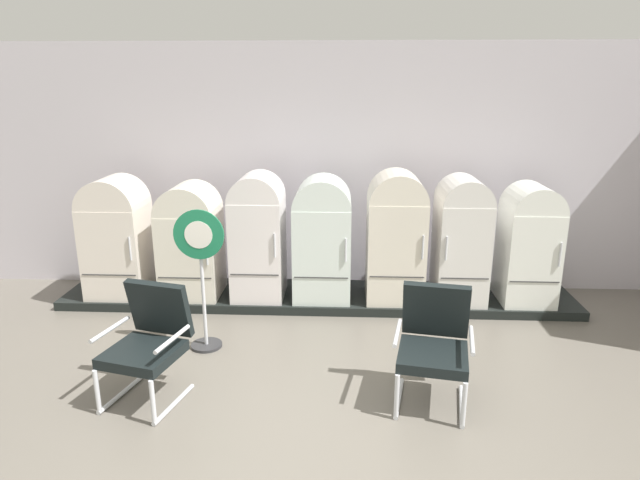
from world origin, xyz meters
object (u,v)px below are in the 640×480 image
at_px(refrigerator_1, 191,238).
at_px(refrigerator_5, 461,236).
at_px(refrigerator_0, 117,234).
at_px(armchair_right, 434,341).
at_px(refrigerator_2, 258,232).
at_px(refrigerator_6, 529,240).
at_px(sign_stand, 202,279).
at_px(armchair_left, 149,338).
at_px(refrigerator_4, 396,233).
at_px(refrigerator_3, 322,235).

height_order(refrigerator_1, refrigerator_5, refrigerator_5).
xyz_separation_m(refrigerator_0, refrigerator_5, (4.13, 0.02, 0.03)).
bearing_deg(armchair_right, refrigerator_0, 150.27).
relative_size(refrigerator_0, armchair_right, 1.45).
distance_m(refrigerator_2, refrigerator_6, 3.19).
xyz_separation_m(refrigerator_5, refrigerator_6, (0.78, -0.02, -0.04)).
xyz_separation_m(armchair_right, sign_stand, (-2.18, 0.83, 0.21)).
height_order(armchair_left, sign_stand, sign_stand).
relative_size(refrigerator_4, refrigerator_5, 1.04).
height_order(refrigerator_1, refrigerator_4, refrigerator_4).
relative_size(refrigerator_0, sign_stand, 0.99).
bearing_deg(armchair_right, refrigerator_1, 142.35).
distance_m(refrigerator_3, armchair_right, 2.30).
relative_size(armchair_left, armchair_right, 1.00).
bearing_deg(refrigerator_3, sign_stand, -133.89).
bearing_deg(refrigerator_3, armchair_right, -63.02).
bearing_deg(sign_stand, refrigerator_3, 46.11).
xyz_separation_m(refrigerator_1, refrigerator_3, (1.59, -0.00, 0.05)).
distance_m(refrigerator_0, refrigerator_2, 1.72).
xyz_separation_m(refrigerator_1, armchair_left, (0.21, -2.10, -0.28)).
bearing_deg(refrigerator_4, refrigerator_1, 179.87).
relative_size(refrigerator_0, refrigerator_2, 0.96).
xyz_separation_m(refrigerator_2, armchair_left, (-0.62, -2.09, -0.36)).
bearing_deg(refrigerator_6, refrigerator_4, 179.73).
distance_m(armchair_left, sign_stand, 0.95).
bearing_deg(refrigerator_0, refrigerator_1, 0.73).
distance_m(refrigerator_5, armchair_right, 2.15).
bearing_deg(refrigerator_2, refrigerator_3, 0.27).
relative_size(refrigerator_2, armchair_left, 1.51).
relative_size(refrigerator_1, armchair_left, 1.38).
xyz_separation_m(refrigerator_3, refrigerator_4, (0.87, -0.00, 0.04)).
bearing_deg(refrigerator_4, armchair_right, -85.38).
distance_m(refrigerator_0, refrigerator_5, 4.13).
bearing_deg(refrigerator_2, armchair_right, -48.26).
height_order(refrigerator_6, armchair_left, refrigerator_6).
bearing_deg(refrigerator_5, armchair_left, -145.19).
xyz_separation_m(armchair_left, armchair_right, (2.42, 0.07, 0.00)).
xyz_separation_m(refrigerator_5, armchair_right, (-0.61, -2.03, -0.35)).
height_order(refrigerator_1, armchair_left, refrigerator_1).
height_order(refrigerator_0, refrigerator_3, refrigerator_3).
distance_m(armchair_right, sign_stand, 2.34).
height_order(refrigerator_4, sign_stand, refrigerator_4).
xyz_separation_m(refrigerator_6, armchair_left, (-3.81, -2.09, -0.31)).
relative_size(refrigerator_0, refrigerator_1, 1.05).
xyz_separation_m(refrigerator_1, sign_stand, (0.44, -1.20, -0.08)).
bearing_deg(refrigerator_2, refrigerator_1, 179.70).
distance_m(refrigerator_1, armchair_left, 2.13).
xyz_separation_m(refrigerator_0, sign_stand, (1.34, -1.19, -0.12)).
xyz_separation_m(refrigerator_3, armchair_left, (-1.39, -2.10, -0.34)).
xyz_separation_m(refrigerator_0, armchair_right, (3.53, -2.01, -0.32)).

